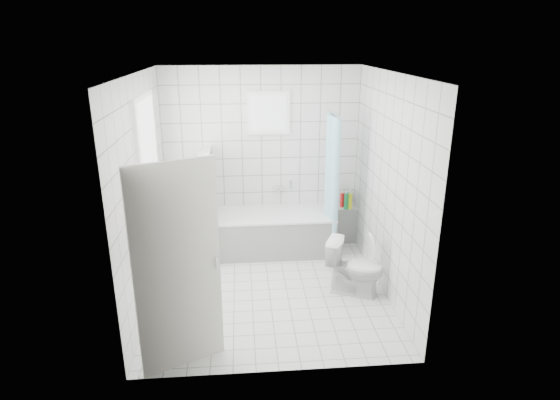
{
  "coord_description": "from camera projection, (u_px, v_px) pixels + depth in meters",
  "views": [
    {
      "loc": [
        -0.3,
        -5.09,
        2.96
      ],
      "look_at": [
        0.17,
        0.35,
        1.05
      ],
      "focal_mm": 30.0,
      "sensor_mm": 36.0,
      "label": 1
    }
  ],
  "objects": [
    {
      "name": "tiled_ledge",
      "position": [
        346.0,
        224.0,
        7.1
      ],
      "size": [
        0.4,
        0.24,
        0.55
      ],
      "primitive_type": "cube",
      "color": "white",
      "rests_on": "ground"
    },
    {
      "name": "wall_back",
      "position": [
        262.0,
        158.0,
        6.77
      ],
      "size": [
        2.8,
        0.02,
        2.6
      ],
      "primitive_type": "cube",
      "color": "white",
      "rests_on": "ground"
    },
    {
      "name": "partition_wall",
      "position": [
        207.0,
        205.0,
        6.49
      ],
      "size": [
        0.15,
        0.85,
        1.5
      ],
      "primitive_type": "cube",
      "color": "white",
      "rests_on": "ground"
    },
    {
      "name": "ground",
      "position": [
        269.0,
        290.0,
        5.79
      ],
      "size": [
        3.0,
        3.0,
        0.0
      ],
      "primitive_type": "plane",
      "color": "white",
      "rests_on": "ground"
    },
    {
      "name": "wall_left",
      "position": [
        144.0,
        193.0,
        5.25
      ],
      "size": [
        0.02,
        3.0,
        2.6
      ],
      "primitive_type": "cube",
      "color": "white",
      "rests_on": "ground"
    },
    {
      "name": "bathtub",
      "position": [
        273.0,
        232.0,
        6.76
      ],
      "size": [
        1.72,
        0.77,
        0.58
      ],
      "color": "white",
      "rests_on": "ground"
    },
    {
      "name": "shower_curtain",
      "position": [
        332.0,
        180.0,
        6.41
      ],
      "size": [
        0.14,
        0.48,
        1.78
      ],
      "primitive_type": null,
      "color": "#4DC2E3",
      "rests_on": "curtain_rod"
    },
    {
      "name": "wall_right",
      "position": [
        387.0,
        187.0,
        5.47
      ],
      "size": [
        0.02,
        3.0,
        2.6
      ],
      "primitive_type": "cube",
      "color": "white",
      "rests_on": "ground"
    },
    {
      "name": "door",
      "position": [
        178.0,
        270.0,
        4.16
      ],
      "size": [
        0.74,
        0.38,
        2.0
      ],
      "primitive_type": "cube",
      "rotation": [
        0.0,
        0.0,
        -1.12
      ],
      "color": "silver",
      "rests_on": "ground"
    },
    {
      "name": "tub_faucet",
      "position": [
        278.0,
        188.0,
        6.9
      ],
      "size": [
        0.18,
        0.06,
        0.06
      ],
      "primitive_type": "cube",
      "color": "silver",
      "rests_on": "wall_back"
    },
    {
      "name": "sill_bottles",
      "position": [
        159.0,
        208.0,
        5.59
      ],
      "size": [
        0.15,
        0.76,
        0.3
      ],
      "color": "#2E9ED0",
      "rests_on": "window_sill"
    },
    {
      "name": "ledge_bottles",
      "position": [
        347.0,
        200.0,
        6.94
      ],
      "size": [
        0.18,
        0.18,
        0.25
      ],
      "color": "#F3FF1A",
      "rests_on": "tiled_ledge"
    },
    {
      "name": "toilet",
      "position": [
        355.0,
        267.0,
        5.62
      ],
      "size": [
        0.76,
        0.62,
        0.68
      ],
      "primitive_type": "imported",
      "rotation": [
        0.0,
        0.0,
        1.15
      ],
      "color": "white",
      "rests_on": "ground"
    },
    {
      "name": "ceiling",
      "position": [
        267.0,
        73.0,
        4.93
      ],
      "size": [
        3.0,
        3.0,
        0.0
      ],
      "primitive_type": "plane",
      "rotation": [
        3.14,
        0.0,
        0.0
      ],
      "color": "white",
      "rests_on": "ground"
    },
    {
      "name": "wall_front",
      "position": [
        279.0,
        244.0,
        3.95
      ],
      "size": [
        2.8,
        0.02,
        2.6
      ],
      "primitive_type": "cube",
      "color": "white",
      "rests_on": "ground"
    },
    {
      "name": "window_sill",
      "position": [
        160.0,
        220.0,
        5.68
      ],
      "size": [
        0.18,
        1.02,
        0.08
      ],
      "primitive_type": "cube",
      "color": "white",
      "rests_on": "wall_left"
    },
    {
      "name": "window_back",
      "position": [
        268.0,
        113.0,
        6.52
      ],
      "size": [
        0.5,
        0.01,
        0.5
      ],
      "primitive_type": "cube",
      "color": "white",
      "rests_on": "wall_back"
    },
    {
      "name": "curtain_rod",
      "position": [
        333.0,
        113.0,
        6.24
      ],
      "size": [
        0.02,
        0.8,
        0.02
      ],
      "primitive_type": "cylinder",
      "rotation": [
        1.57,
        0.0,
        0.0
      ],
      "color": "silver",
      "rests_on": "wall_back"
    },
    {
      "name": "window_left",
      "position": [
        150.0,
        160.0,
        5.43
      ],
      "size": [
        0.01,
        0.9,
        1.4
      ],
      "primitive_type": "cube",
      "color": "white",
      "rests_on": "wall_left"
    }
  ]
}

